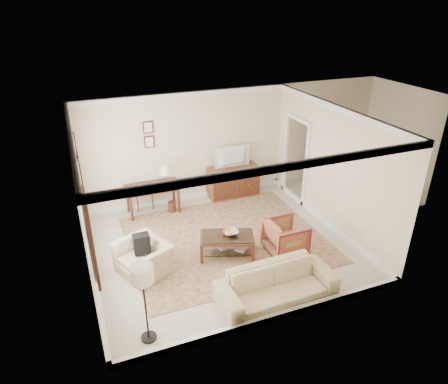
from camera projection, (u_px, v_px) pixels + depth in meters
room_shell at (220, 139)px, 7.79m from camera, size 5.51×5.01×2.91m
annex_bedroom at (355, 181)px, 11.17m from camera, size 3.00×2.70×2.90m
window_front at (86, 223)px, 6.73m from camera, size 0.12×1.56×1.80m
window_rear at (80, 185)px, 8.06m from camera, size 0.12×1.56×1.80m
doorway at (296, 161)px, 10.55m from camera, size 0.10×1.12×2.25m
rug at (225, 239)px, 9.10m from camera, size 4.29×3.68×0.01m
writing_desk at (152, 190)px, 9.99m from camera, size 1.35×0.68×0.74m
desk_chair at (143, 189)px, 10.26m from camera, size 0.52×0.52×1.05m
desk_lamp at (166, 174)px, 9.95m from camera, size 0.32×0.32×0.50m
framed_prints at (149, 134)px, 9.78m from camera, size 0.25×0.04×0.68m
sideboard at (233, 181)px, 10.94m from camera, size 1.38×0.53×0.85m
tv at (234, 151)px, 10.53m from camera, size 0.94×0.54×0.12m
coffee_table at (227, 240)px, 8.40m from camera, size 1.28×1.00×0.48m
fruit_bowl at (231, 232)px, 8.40m from camera, size 0.42×0.42×0.10m
book_a at (217, 248)px, 8.47m from camera, size 0.28×0.09×0.38m
book_b at (237, 247)px, 8.51m from camera, size 0.20×0.23×0.38m
striped_armchair at (286, 235)px, 8.50m from camera, size 0.74×0.79×0.81m
club_armchair at (144, 253)px, 7.85m from camera, size 1.00×1.18×0.87m
backpack at (141, 241)px, 7.79m from camera, size 0.31×0.37×0.40m
sofa at (277, 280)px, 7.13m from camera, size 2.18×0.69×0.85m
floor_lamp at (142, 280)px, 5.94m from camera, size 0.35×0.35×1.43m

